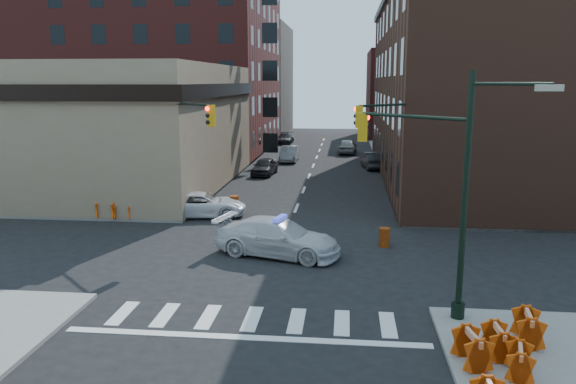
% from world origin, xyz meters
% --- Properties ---
extents(ground, '(140.00, 140.00, 0.00)m').
position_xyz_m(ground, '(0.00, 0.00, 0.00)').
color(ground, black).
rests_on(ground, ground).
extents(sidewalk_nw, '(34.00, 54.50, 0.15)m').
position_xyz_m(sidewalk_nw, '(-23.00, 32.75, 0.07)').
color(sidewalk_nw, gray).
rests_on(sidewalk_nw, ground).
extents(sidewalk_ne, '(34.00, 54.50, 0.15)m').
position_xyz_m(sidewalk_ne, '(23.00, 32.75, 0.07)').
color(sidewalk_ne, gray).
rests_on(sidewalk_ne, ground).
extents(bank_building, '(22.00, 22.00, 9.00)m').
position_xyz_m(bank_building, '(-17.00, 16.50, 4.50)').
color(bank_building, '#8A745A').
rests_on(bank_building, ground).
extents(apartment_block, '(25.00, 25.00, 24.00)m').
position_xyz_m(apartment_block, '(-18.50, 40.00, 12.00)').
color(apartment_block, '#591E1C').
rests_on(apartment_block, ground).
extents(commercial_row_ne, '(14.00, 34.00, 14.00)m').
position_xyz_m(commercial_row_ne, '(13.00, 22.50, 7.00)').
color(commercial_row_ne, '#4D2B1F').
rests_on(commercial_row_ne, ground).
extents(filler_nw, '(20.00, 18.00, 16.00)m').
position_xyz_m(filler_nw, '(-16.00, 62.00, 8.00)').
color(filler_nw, brown).
rests_on(filler_nw, ground).
extents(filler_ne, '(16.00, 16.00, 12.00)m').
position_xyz_m(filler_ne, '(14.00, 58.00, 6.00)').
color(filler_ne, '#591E1C').
rests_on(filler_ne, ground).
extents(signal_pole_se, '(5.40, 5.27, 8.00)m').
position_xyz_m(signal_pole_se, '(6.04, -5.52, 4.61)').
color(signal_pole_se, black).
rests_on(signal_pole_se, sidewalk_se).
extents(signal_pole_nw, '(3.58, 3.67, 8.00)m').
position_xyz_m(signal_pole_nw, '(-5.85, 5.34, 4.34)').
color(signal_pole_nw, black).
rests_on(signal_pole_nw, sidewalk_nw).
extents(signal_pole_ne, '(3.67, 3.58, 8.00)m').
position_xyz_m(signal_pole_ne, '(5.84, 5.35, 4.34)').
color(signal_pole_ne, black).
rests_on(signal_pole_ne, sidewalk_ne).
extents(tree_ne_near, '(3.00, 3.00, 4.85)m').
position_xyz_m(tree_ne_near, '(7.50, 26.00, 3.49)').
color(tree_ne_near, black).
rests_on(tree_ne_near, sidewalk_ne).
extents(tree_ne_far, '(3.00, 3.00, 4.85)m').
position_xyz_m(tree_ne_far, '(7.50, 34.00, 3.49)').
color(tree_ne_far, black).
rests_on(tree_ne_far, sidewalk_ne).
extents(police_car, '(6.22, 3.84, 1.68)m').
position_xyz_m(police_car, '(0.02, 0.27, 0.84)').
color(police_car, silver).
rests_on(police_car, ground).
extents(pickup, '(5.45, 3.20, 1.42)m').
position_xyz_m(pickup, '(-5.31, 7.24, 0.71)').
color(pickup, silver).
rests_on(pickup, ground).
extents(parked_car_wnear, '(2.07, 4.36, 1.44)m').
position_xyz_m(parked_car_wnear, '(-3.81, 22.33, 0.72)').
color(parked_car_wnear, black).
rests_on(parked_car_wnear, ground).
extents(parked_car_wfar, '(1.64, 4.59, 1.51)m').
position_xyz_m(parked_car_wfar, '(-2.52, 30.63, 0.75)').
color(parked_car_wfar, gray).
rests_on(parked_car_wfar, ground).
extents(parked_car_wdeep, '(2.01, 4.68, 1.35)m').
position_xyz_m(parked_car_wdeep, '(-4.69, 46.48, 0.67)').
color(parked_car_wdeep, black).
rests_on(parked_car_wdeep, ground).
extents(parked_car_enear, '(2.24, 4.81, 1.53)m').
position_xyz_m(parked_car_enear, '(5.50, 26.89, 0.76)').
color(parked_car_enear, black).
rests_on(parked_car_enear, ground).
extents(parked_car_efar, '(2.19, 4.78, 1.59)m').
position_xyz_m(parked_car_efar, '(3.18, 37.43, 0.79)').
color(parked_car_efar, gray).
rests_on(parked_car_efar, ground).
extents(pedestrian_a, '(0.77, 0.64, 1.80)m').
position_xyz_m(pedestrian_a, '(-7.23, 8.56, 1.05)').
color(pedestrian_a, black).
rests_on(pedestrian_a, sidewalk_nw).
extents(pedestrian_b, '(1.15, 1.02, 1.98)m').
position_xyz_m(pedestrian_b, '(-10.27, 7.35, 1.14)').
color(pedestrian_b, black).
rests_on(pedestrian_b, sidewalk_nw).
extents(pedestrian_c, '(1.05, 0.86, 1.68)m').
position_xyz_m(pedestrian_c, '(-10.72, 6.00, 0.99)').
color(pedestrian_c, '#1D242C').
rests_on(pedestrian_c, sidewalk_nw).
extents(barrel_road, '(0.68, 0.68, 0.93)m').
position_xyz_m(barrel_road, '(4.95, 2.12, 0.46)').
color(barrel_road, red).
rests_on(barrel_road, ground).
extents(barrel_bank, '(0.66, 0.66, 1.01)m').
position_xyz_m(barrel_bank, '(-3.67, 8.53, 0.50)').
color(barrel_bank, '#D04B09').
rests_on(barrel_bank, ground).
extents(barricade_se_a, '(0.81, 1.36, 0.96)m').
position_xyz_m(barricade_se_a, '(8.50, -8.00, 0.63)').
color(barricade_se_a, '#D55C0A').
rests_on(barricade_se_a, sidewalk_se).
extents(barricade_se_b, '(0.84, 1.35, 0.95)m').
position_xyz_m(barricade_se_b, '(6.56, -9.50, 0.62)').
color(barricade_se_b, '#CA5909').
rests_on(barricade_se_b, sidewalk_se).
extents(barricade_se_c, '(0.65, 1.21, 0.88)m').
position_xyz_m(barricade_se_c, '(7.41, -8.91, 0.59)').
color(barricade_se_c, '#C95709').
rests_on(barricade_se_c, sidewalk_se).
extents(barricade_se_d, '(0.80, 1.20, 0.83)m').
position_xyz_m(barricade_se_d, '(7.69, -10.00, 0.56)').
color(barricade_se_d, '#D35709').
rests_on(barricade_se_d, sidewalk_se).
extents(barricade_nw_a, '(1.11, 0.63, 0.80)m').
position_xyz_m(barricade_nw_a, '(-9.50, 5.70, 0.55)').
color(barricade_nw_a, red).
rests_on(barricade_nw_a, sidewalk_nw).
extents(barricade_nw_b, '(1.37, 0.78, 0.98)m').
position_xyz_m(barricade_nw_b, '(-10.43, 5.70, 0.64)').
color(barricade_nw_b, '#C25309').
rests_on(barricade_nw_b, sidewalk_nw).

